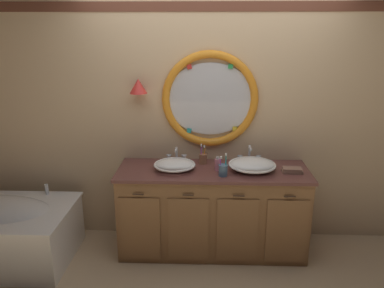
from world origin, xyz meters
TOP-DOWN VIEW (x-y plane):
  - ground_plane at (0.00, 0.00)m, footprint 14.00×14.00m
  - back_wall_assembly at (-0.00, 0.59)m, footprint 6.40×0.26m
  - vanity_counter at (0.02, 0.25)m, footprint 1.81×0.64m
  - sink_basin_left at (-0.34, 0.23)m, footprint 0.39×0.39m
  - sink_basin_right at (0.39, 0.23)m, footprint 0.44×0.44m
  - faucet_set_left at (-0.34, 0.47)m, footprint 0.21×0.13m
  - faucet_set_right at (0.39, 0.47)m, footprint 0.24×0.14m
  - toothbrush_holder_left at (-0.07, 0.41)m, footprint 0.08×0.08m
  - toothbrush_holder_right at (0.11, 0.09)m, footprint 0.09×0.09m
  - soap_dispenser at (0.06, 0.23)m, footprint 0.05×0.06m
  - folded_hand_towel at (0.75, 0.19)m, footprint 0.18×0.11m

SIDE VIEW (x-z plane):
  - ground_plane at x=0.00m, z-range 0.00..0.00m
  - vanity_counter at x=0.02m, z-range 0.00..0.85m
  - folded_hand_towel at x=0.75m, z-range 0.85..0.89m
  - sink_basin_left at x=-0.34m, z-range 0.85..0.95m
  - toothbrush_holder_left at x=-0.07m, z-range 0.80..1.00m
  - toothbrush_holder_right at x=0.11m, z-range 0.80..1.01m
  - faucet_set_left at x=-0.34m, z-range 0.83..0.98m
  - sink_basin_right at x=0.39m, z-range 0.85..0.97m
  - soap_dispenser at x=0.06m, z-range 0.84..0.98m
  - faucet_set_right at x=0.39m, z-range 0.83..1.00m
  - back_wall_assembly at x=0.00m, z-range 0.01..2.61m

